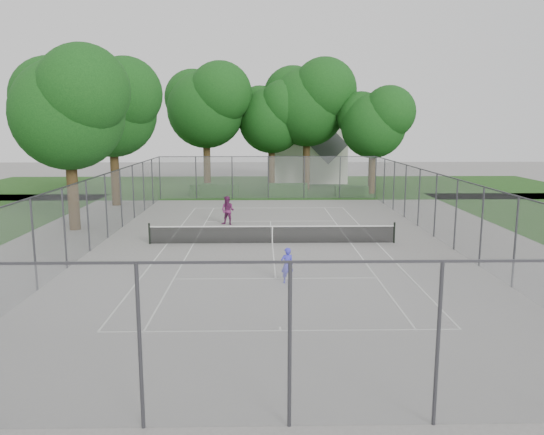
{
  "coord_description": "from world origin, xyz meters",
  "views": [
    {
      "loc": [
        -0.55,
        -27.02,
        6.16
      ],
      "look_at": [
        0.0,
        1.0,
        1.2
      ],
      "focal_mm": 35.0,
      "sensor_mm": 36.0,
      "label": 1
    }
  ],
  "objects_px": {
    "house": "(307,144)",
    "woman_player": "(228,211)",
    "girl_player": "(287,265)",
    "tennis_net": "(272,234)"
  },
  "relations": [
    {
      "from": "tennis_net",
      "to": "house",
      "type": "bearing_deg",
      "value": 81.95
    },
    {
      "from": "tennis_net",
      "to": "woman_player",
      "type": "bearing_deg",
      "value": 116.71
    },
    {
      "from": "woman_player",
      "to": "girl_player",
      "type": "bearing_deg",
      "value": -54.9
    },
    {
      "from": "tennis_net",
      "to": "house",
      "type": "height_order",
      "value": "house"
    },
    {
      "from": "tennis_net",
      "to": "girl_player",
      "type": "bearing_deg",
      "value": -86.43
    },
    {
      "from": "house",
      "to": "woman_player",
      "type": "distance_m",
      "value": 26.28
    },
    {
      "from": "tennis_net",
      "to": "woman_player",
      "type": "relative_size",
      "value": 7.25
    },
    {
      "from": "girl_player",
      "to": "house",
      "type": "bearing_deg",
      "value": -112.61
    },
    {
      "from": "tennis_net",
      "to": "woman_player",
      "type": "distance_m",
      "value": 5.91
    },
    {
      "from": "house",
      "to": "woman_player",
      "type": "bearing_deg",
      "value": -105.45
    }
  ]
}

